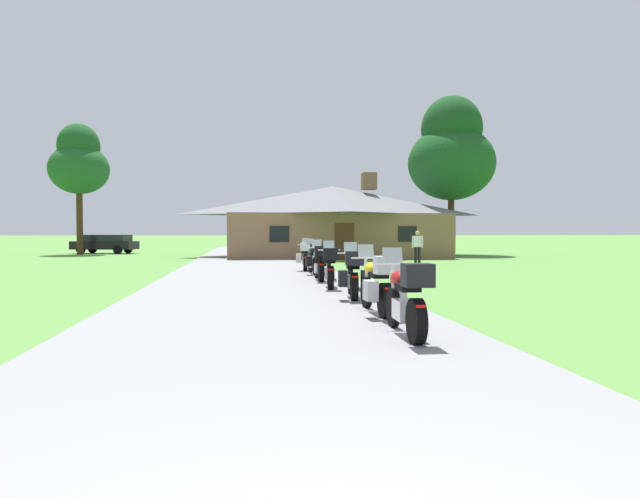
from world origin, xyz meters
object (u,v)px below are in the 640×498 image
Objects in this scene: motorcycle_yellow_second_in_row at (379,285)px; bystander_white_shirt_near_lodge at (417,246)px; motorcycle_red_nearest_to_camera at (406,299)px; motorcycle_white_third_in_row at (353,275)px; motorcycle_silver_fourth_in_row at (330,267)px; motorcycle_blue_farthest_in_row at (305,257)px; parked_black_suv_far_left at (106,243)px; tree_right_of_lodge at (451,153)px; motorcycle_silver_fifth_in_row at (319,263)px; motorcycle_green_sixth_in_row at (314,259)px; tree_left_far at (79,163)px.

bystander_white_shirt_near_lodge is (6.05, 17.16, 0.32)m from motorcycle_yellow_second_in_row.
motorcycle_red_nearest_to_camera is 1.00× the size of motorcycle_white_third_in_row.
motorcycle_red_nearest_to_camera and motorcycle_silver_fourth_in_row have the same top height.
motorcycle_red_nearest_to_camera is 14.78m from motorcycle_blue_farthest_in_row.
motorcycle_silver_fourth_in_row is (-0.15, 2.63, 0.01)m from motorcycle_white_third_in_row.
motorcycle_blue_farthest_in_row is 24.70m from parked_black_suv_far_left.
motorcycle_yellow_second_in_row is 31.08m from tree_right_of_lodge.
motorcycle_silver_fourth_in_row is 1.00× the size of motorcycle_silver_fifth_in_row.
motorcycle_green_sixth_in_row is 22.26m from tree_right_of_lodge.
motorcycle_silver_fourth_in_row is at bearing 100.40° from motorcycle_white_third_in_row.
motorcycle_white_third_in_row is 0.42× the size of parked_black_suv_far_left.
bystander_white_shirt_near_lodge is at bearing 68.88° from motorcycle_silver_fourth_in_row.
tree_right_of_lodge is 2.26× the size of parked_black_suv_far_left.
motorcycle_white_third_in_row is 4.97m from motorcycle_silver_fifth_in_row.
motorcycle_white_third_in_row is 1.00× the size of motorcycle_silver_fourth_in_row.
tree_right_of_lodge is at bearing 61.38° from motorcycle_silver_fifth_in_row.
motorcycle_red_nearest_to_camera is 2.27m from motorcycle_yellow_second_in_row.
motorcycle_white_third_in_row is 1.00× the size of motorcycle_green_sixth_in_row.
motorcycle_blue_farthest_in_row is 24.97m from tree_left_far.
parked_black_suv_far_left is at bearing 117.27° from motorcycle_green_sixth_in_row.
motorcycle_red_nearest_to_camera and motorcycle_silver_fifth_in_row have the same top height.
motorcycle_green_sixth_in_row is (0.13, 12.56, -0.01)m from motorcycle_red_nearest_to_camera.
motorcycle_yellow_second_in_row is 0.22× the size of tree_left_far.
bystander_white_shirt_near_lodge is 25.88m from tree_left_far.
motorcycle_yellow_second_in_row is 7.61m from motorcycle_silver_fifth_in_row.
motorcycle_red_nearest_to_camera is 7.54m from motorcycle_silver_fourth_in_row.
bystander_white_shirt_near_lodge is 0.18× the size of tree_left_far.
tree_left_far is (-14.28, 21.88, 5.95)m from motorcycle_green_sixth_in_row.
motorcycle_green_sixth_in_row is 26.79m from tree_left_far.
bystander_white_shirt_near_lodge is (6.04, 6.86, 0.32)m from motorcycle_green_sixth_in_row.
bystander_white_shirt_near_lodge is (6.04, 14.51, 0.32)m from motorcycle_white_third_in_row.
parked_black_suv_far_left is (-12.87, 31.00, 0.17)m from motorcycle_white_third_in_row.
tree_left_far reaches higher than motorcycle_green_sixth_in_row.
parked_black_suv_far_left is (-12.85, 33.64, 0.17)m from motorcycle_yellow_second_in_row.
motorcycle_yellow_second_in_row is at bearing -89.13° from bystander_white_shirt_near_lodge.
tree_right_of_lodge reaches higher than parked_black_suv_far_left.
motorcycle_silver_fifth_in_row is 28.97m from parked_black_suv_far_left.
motorcycle_blue_farthest_in_row is (-0.09, 9.87, 0.00)m from motorcycle_white_third_in_row.
motorcycle_yellow_second_in_row is at bearing -83.07° from motorcycle_blue_farthest_in_row.
motorcycle_yellow_second_in_row is at bearing -91.66° from motorcycle_green_sixth_in_row.
motorcycle_silver_fourth_in_row is 31.09m from parked_black_suv_far_left.
motorcycle_blue_farthest_in_row is 0.22× the size of tree_left_far.
motorcycle_silver_fourth_in_row is at bearing -83.93° from motorcycle_blue_farthest_in_row.
motorcycle_silver_fourth_in_row is at bearing -62.28° from tree_left_far.
motorcycle_green_sixth_in_row is (-0.00, 7.65, 0.00)m from motorcycle_white_third_in_row.
tree_right_of_lodge reaches higher than motorcycle_blue_farthest_in_row.
motorcycle_yellow_second_in_row is at bearing -82.07° from motorcycle_silver_fourth_in_row.
tree_right_of_lodge is at bearing -88.93° from parked_black_suv_far_left.
tree_right_of_lodge is (11.94, 30.26, 6.51)m from motorcycle_red_nearest_to_camera.
motorcycle_white_third_in_row and motorcycle_silver_fifth_in_row have the same top height.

